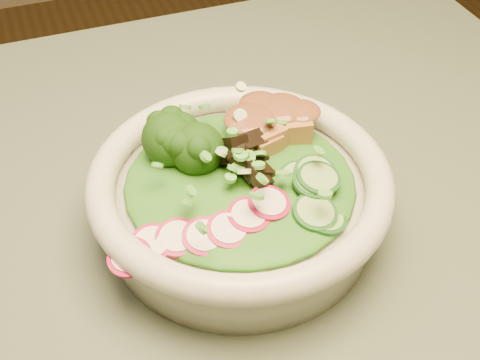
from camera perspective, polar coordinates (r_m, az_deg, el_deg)
name	(u,v)px	position (r m, az deg, el deg)	size (l,w,h in m)	color
salad_bowl	(240,197)	(0.53, 0.00, -1.47)	(0.24, 0.24, 0.06)	beige
lettuce_bed	(240,179)	(0.51, 0.00, 0.08)	(0.18, 0.18, 0.02)	#1D5612
broccoli_florets	(173,151)	(0.52, -5.75, 2.46)	(0.07, 0.06, 0.04)	black
radish_slices	(214,229)	(0.47, -2.20, -4.22)	(0.10, 0.04, 0.02)	#A50C3E
cucumber_slices	(312,189)	(0.49, 6.18, -0.73)	(0.06, 0.06, 0.03)	#A1C36C
mushroom_heap	(245,159)	(0.51, 0.42, 1.79)	(0.06, 0.06, 0.04)	black
tofu_cubes	(266,128)	(0.55, 2.19, 4.48)	(0.08, 0.05, 0.03)	#A56637
peanut_sauce	(266,117)	(0.54, 2.23, 5.44)	(0.06, 0.05, 0.01)	brown
scallion_garnish	(240,159)	(0.50, 0.00, 1.81)	(0.17, 0.17, 0.02)	#57AF3D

